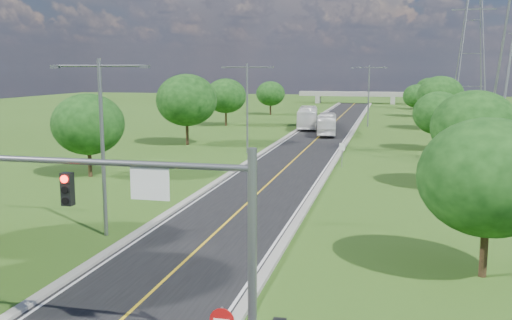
{
  "coord_description": "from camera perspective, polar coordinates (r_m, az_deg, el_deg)",
  "views": [
    {
      "loc": [
        9.64,
        -16.73,
        9.46
      ],
      "look_at": [
        0.4,
        22.26,
        3.0
      ],
      "focal_mm": 40.0,
      "sensor_mm": 36.0,
      "label": 1
    }
  ],
  "objects": [
    {
      "name": "road",
      "position": [
        83.82,
        6.65,
        2.64
      ],
      "size": [
        8.0,
        150.0,
        0.06
      ],
      "primitive_type": "cube",
      "color": "black",
      "rests_on": "ground"
    },
    {
      "name": "power_tower_far",
      "position": [
        132.82,
        20.77,
        10.54
      ],
      "size": [
        9.0,
        6.4,
        28.0
      ],
      "color": "slate",
      "rests_on": "ground"
    },
    {
      "name": "tree_rb",
      "position": [
        47.37,
        21.02,
        3.09
      ],
      "size": [
        6.72,
        6.72,
        7.82
      ],
      "color": "black",
      "rests_on": "ground"
    },
    {
      "name": "streetlight_far_right",
      "position": [
        94.86,
        11.21,
        6.86
      ],
      "size": [
        5.9,
        0.25,
        10.0
      ],
      "color": "slate",
      "rests_on": "ground"
    },
    {
      "name": "overpass",
      "position": [
        157.18,
        9.87,
        6.46
      ],
      "size": [
        30.0,
        3.0,
        3.2
      ],
      "color": "gray",
      "rests_on": "ground"
    },
    {
      "name": "tree_lc",
      "position": [
        71.24,
        -6.96,
        5.97
      ],
      "size": [
        7.56,
        7.56,
        8.79
      ],
      "color": "black",
      "rests_on": "ground"
    },
    {
      "name": "bus_inbound",
      "position": [
        90.87,
        5.18,
        4.25
      ],
      "size": [
        4.12,
        12.28,
        3.36
      ],
      "primitive_type": "imported",
      "rotation": [
        0.0,
        0.0,
        0.11
      ],
      "color": "white",
      "rests_on": "road"
    },
    {
      "name": "speed_limit_sign",
      "position": [
        55.45,
        8.61,
        0.91
      ],
      "size": [
        0.55,
        0.09,
        2.4
      ],
      "color": "slate",
      "rests_on": "ground"
    },
    {
      "name": "signal_mast",
      "position": [
        17.42,
        -7.19,
        -6.08
      ],
      "size": [
        8.54,
        0.33,
        7.2
      ],
      "color": "slate",
      "rests_on": "ground"
    },
    {
      "name": "tree_ra",
      "position": [
        27.51,
        22.24,
        -1.62
      ],
      "size": [
        6.3,
        6.3,
        7.33
      ],
      "color": "black",
      "rests_on": "ground"
    },
    {
      "name": "tree_lb",
      "position": [
        51.78,
        -16.44,
        3.45
      ],
      "size": [
        6.3,
        6.3,
        7.33
      ],
      "color": "black",
      "rests_on": "ground"
    },
    {
      "name": "tree_rf",
      "position": [
        137.07,
        16.94,
        6.76
      ],
      "size": [
        6.3,
        6.3,
        7.33
      ],
      "color": "black",
      "rests_on": "ground"
    },
    {
      "name": "streetlight_near_left",
      "position": [
        32.9,
        -15.16,
        2.7
      ],
      "size": [
        5.9,
        0.25,
        10.0
      ],
      "color": "slate",
      "rests_on": "ground"
    },
    {
      "name": "bus_outbound",
      "position": [
        82.22,
        7.11,
        3.55
      ],
      "size": [
        3.39,
        10.67,
        2.92
      ],
      "primitive_type": "imported",
      "rotation": [
        0.0,
        0.0,
        3.23
      ],
      "color": "white",
      "rests_on": "road"
    },
    {
      "name": "tree_re",
      "position": [
        116.96,
        15.79,
        6.15
      ],
      "size": [
        5.46,
        5.46,
        6.35
      ],
      "color": "black",
      "rests_on": "ground"
    },
    {
      "name": "tree_rd",
      "position": [
        93.11,
        17.96,
        6.14
      ],
      "size": [
        7.14,
        7.14,
        8.3
      ],
      "color": "black",
      "rests_on": "ground"
    },
    {
      "name": "curb_left",
      "position": [
        84.41,
        3.78,
        2.78
      ],
      "size": [
        0.5,
        150.0,
        0.22
      ],
      "primitive_type": "cube",
      "color": "gray",
      "rests_on": "ground"
    },
    {
      "name": "tree_le",
      "position": [
        117.35,
        1.46,
        6.66
      ],
      "size": [
        5.88,
        5.88,
        6.84
      ],
      "color": "black",
      "rests_on": "ground"
    },
    {
      "name": "tree_rc",
      "position": [
        69.13,
        17.8,
        4.47
      ],
      "size": [
        5.88,
        5.88,
        6.84
      ],
      "color": "black",
      "rests_on": "ground"
    },
    {
      "name": "streetlight_mid_left",
      "position": [
        63.77,
        -0.89,
        6.0
      ],
      "size": [
        5.9,
        0.25,
        10.0
      ],
      "color": "slate",
      "rests_on": "ground"
    },
    {
      "name": "curb_right",
      "position": [
        83.43,
        9.56,
        2.6
      ],
      "size": [
        0.5,
        150.0,
        0.22
      ],
      "primitive_type": "cube",
      "color": "gray",
      "rests_on": "ground"
    },
    {
      "name": "tree_ld",
      "position": [
        94.66,
        -3.04,
        6.42
      ],
      "size": [
        6.72,
        6.72,
        7.82
      ],
      "color": "black",
      "rests_on": "ground"
    },
    {
      "name": "ground",
      "position": [
        77.91,
        6.13,
        2.13
      ],
      "size": [
        260.0,
        260.0,
        0.0
      ],
      "primitive_type": "plane",
      "color": "#325417",
      "rests_on": "ground"
    }
  ]
}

